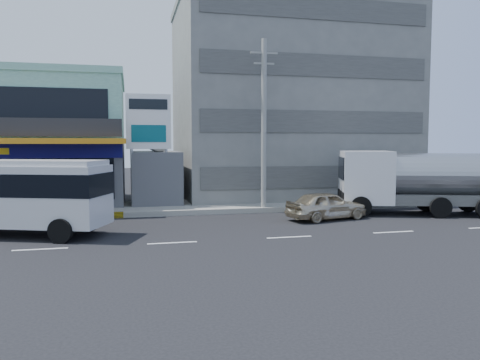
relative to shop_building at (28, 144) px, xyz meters
name	(u,v)px	position (x,y,z in m)	size (l,w,h in m)	color
ground	(172,243)	(8.00, -13.95, -4.00)	(120.00, 120.00, 0.00)	black
sidewalk	(239,205)	(13.00, -4.45, -3.85)	(70.00, 5.00, 0.30)	gray
shop_building	(28,144)	(0.00, 0.00, 0.00)	(12.40, 11.70, 8.00)	#4B4C51
concrete_building	(287,104)	(18.00, 1.05, 3.00)	(16.00, 12.00, 14.00)	gray
gap_structure	(155,178)	(8.00, -1.95, -2.25)	(3.00, 6.00, 3.50)	#4B4C51
satellite_dish	(156,151)	(8.00, -2.95, -0.42)	(1.50, 1.50, 0.15)	slate
billboard	(149,128)	(7.50, -4.75, 0.93)	(2.60, 0.18, 6.90)	gray
utility_pole_near	(264,124)	(14.00, -6.55, 1.15)	(1.60, 0.30, 10.00)	#999993
minibus	(16,191)	(1.54, -10.86, -2.03)	(8.28, 5.15, 3.30)	silver
sedan	(326,205)	(16.47, -9.93, -3.24)	(1.78, 4.42, 1.51)	beige
tanker_truck	(416,180)	(22.17, -9.37, -2.07)	(9.48, 5.41, 3.59)	silver
motorcycle_rider	(53,208)	(2.46, -7.15, -3.33)	(1.63, 0.72, 2.03)	#5C150D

